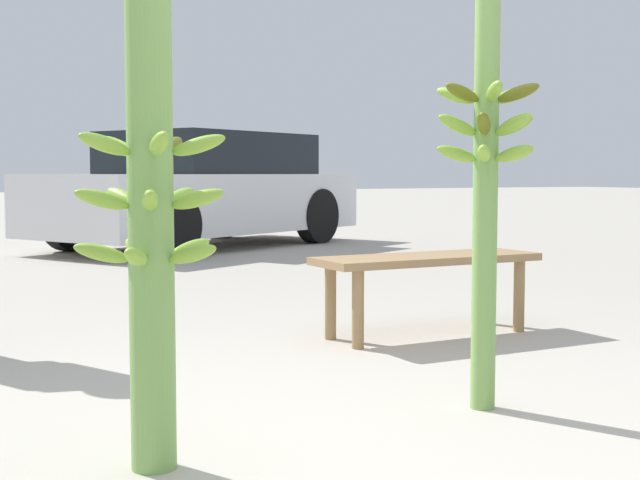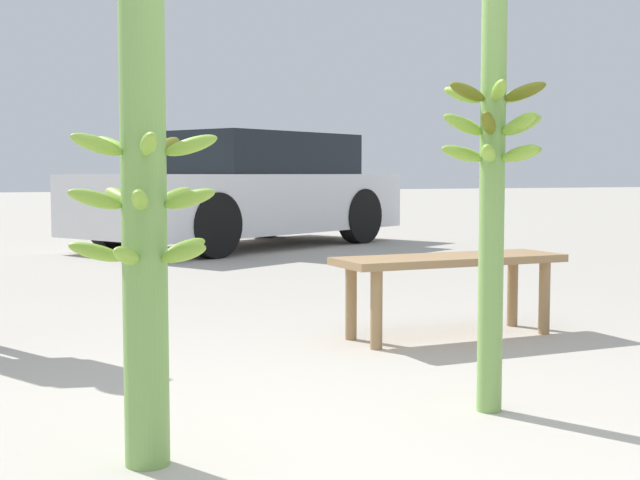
{
  "view_description": "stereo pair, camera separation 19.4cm",
  "coord_description": "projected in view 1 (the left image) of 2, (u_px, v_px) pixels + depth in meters",
  "views": [
    {
      "loc": [
        -1.4,
        -2.29,
        0.87
      ],
      "look_at": [
        -0.01,
        0.32,
        0.64
      ],
      "focal_mm": 50.0,
      "sensor_mm": 36.0,
      "label": 1
    },
    {
      "loc": [
        -1.23,
        -2.38,
        0.87
      ],
      "look_at": [
        -0.01,
        0.32,
        0.64
      ],
      "focal_mm": 50.0,
      "sensor_mm": 36.0,
      "label": 2
    }
  ],
  "objects": [
    {
      "name": "banana_stalk_center",
      "position": [
        486.0,
        170.0,
        3.22
      ],
      "size": [
        0.4,
        0.39,
        1.61
      ],
      "color": "#7AA851",
      "rests_on": "ground_plane"
    },
    {
      "name": "parked_car",
      "position": [
        203.0,
        191.0,
        10.44
      ],
      "size": [
        4.42,
        3.39,
        1.33
      ],
      "rotation": [
        0.0,
        0.0,
        2.04
      ],
      "color": "silver",
      "rests_on": "ground_plane"
    },
    {
      "name": "ground_plane",
      "position": [
        373.0,
        455.0,
        2.74
      ],
      "size": [
        80.0,
        80.0,
        0.0
      ],
      "primitive_type": "plane",
      "color": "#B2AA9E"
    },
    {
      "name": "market_bench",
      "position": [
        427.0,
        268.0,
        4.73
      ],
      "size": [
        1.24,
        0.4,
        0.43
      ],
      "rotation": [
        0.0,
        0.0,
        -0.0
      ],
      "color": "#99754C",
      "rests_on": "ground_plane"
    },
    {
      "name": "banana_stalk_left",
      "position": [
        151.0,
        229.0,
        2.56
      ],
      "size": [
        0.44,
        0.45,
        1.37
      ],
      "color": "#7AA851",
      "rests_on": "ground_plane"
    }
  ]
}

